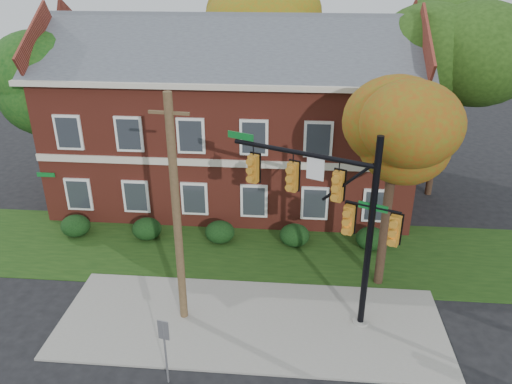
# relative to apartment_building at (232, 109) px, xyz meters

# --- Properties ---
(ground) EXTENTS (120.00, 120.00, 0.00)m
(ground) POSITION_rel_apartment_building_xyz_m (2.00, -11.95, -4.99)
(ground) COLOR black
(ground) RESTS_ON ground
(sidewalk) EXTENTS (14.00, 5.00, 0.08)m
(sidewalk) POSITION_rel_apartment_building_xyz_m (2.00, -10.95, -4.95)
(sidewalk) COLOR gray
(sidewalk) RESTS_ON ground
(grass_strip) EXTENTS (30.00, 6.00, 0.04)m
(grass_strip) POSITION_rel_apartment_building_xyz_m (2.00, -5.95, -4.97)
(grass_strip) COLOR #193811
(grass_strip) RESTS_ON ground
(apartment_building) EXTENTS (18.80, 8.80, 9.74)m
(apartment_building) POSITION_rel_apartment_building_xyz_m (0.00, 0.00, 0.00)
(apartment_building) COLOR maroon
(apartment_building) RESTS_ON ground
(hedge_far_left) EXTENTS (1.40, 1.26, 1.05)m
(hedge_far_left) POSITION_rel_apartment_building_xyz_m (-7.00, -5.25, -4.46)
(hedge_far_left) COLOR black
(hedge_far_left) RESTS_ON ground
(hedge_left) EXTENTS (1.40, 1.26, 1.05)m
(hedge_left) POSITION_rel_apartment_building_xyz_m (-3.50, -5.25, -4.46)
(hedge_left) COLOR black
(hedge_left) RESTS_ON ground
(hedge_center) EXTENTS (1.40, 1.26, 1.05)m
(hedge_center) POSITION_rel_apartment_building_xyz_m (0.00, -5.25, -4.46)
(hedge_center) COLOR black
(hedge_center) RESTS_ON ground
(hedge_right) EXTENTS (1.40, 1.26, 1.05)m
(hedge_right) POSITION_rel_apartment_building_xyz_m (3.50, -5.25, -4.46)
(hedge_right) COLOR black
(hedge_right) RESTS_ON ground
(hedge_far_right) EXTENTS (1.40, 1.26, 1.05)m
(hedge_far_right) POSITION_rel_apartment_building_xyz_m (7.00, -5.25, -4.46)
(hedge_far_right) COLOR black
(hedge_far_right) RESTS_ON ground
(tree_near_right) EXTENTS (4.50, 4.25, 8.58)m
(tree_near_right) POSITION_rel_apartment_building_xyz_m (7.22, -8.09, 1.68)
(tree_near_right) COLOR black
(tree_near_right) RESTS_ON ground
(tree_left_rear) EXTENTS (5.40, 5.10, 8.88)m
(tree_left_rear) POSITION_rel_apartment_building_xyz_m (-9.73, -1.12, 1.69)
(tree_left_rear) COLOR black
(tree_left_rear) RESTS_ON ground
(tree_right_rear) EXTENTS (6.30, 5.95, 10.62)m
(tree_right_rear) POSITION_rel_apartment_building_xyz_m (11.31, 0.86, 3.13)
(tree_right_rear) COLOR black
(tree_right_rear) RESTS_ON ground
(tree_far_rear) EXTENTS (6.84, 6.46, 11.52)m
(tree_far_rear) POSITION_rel_apartment_building_xyz_m (1.34, 7.84, 3.86)
(tree_far_rear) COLOR black
(tree_far_rear) RESTS_ON ground
(traffic_signal) EXTENTS (6.01, 2.77, 7.25)m
(traffic_signal) POSITION_rel_apartment_building_xyz_m (4.81, -10.13, -0.49)
(traffic_signal) COLOR gray
(traffic_signal) RESTS_ON ground
(utility_pole) EXTENTS (1.33, 0.31, 8.51)m
(utility_pole) POSITION_rel_apartment_building_xyz_m (-0.50, -10.81, -0.67)
(utility_pole) COLOR #4C3C23
(utility_pole) RESTS_ON ground
(sign_post) EXTENTS (0.35, 0.12, 2.41)m
(sign_post) POSITION_rel_apartment_building_xyz_m (-0.32, -13.95, -3.35)
(sign_post) COLOR slate
(sign_post) RESTS_ON ground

